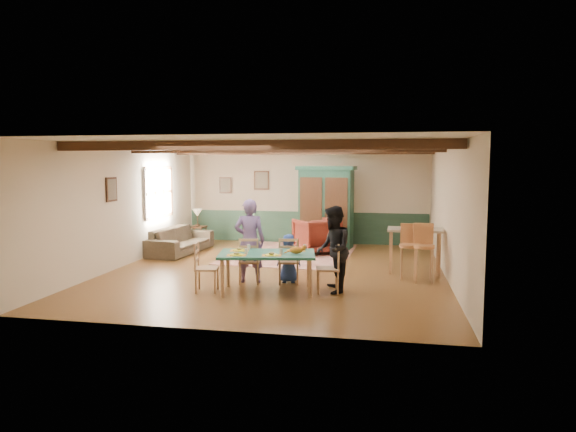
% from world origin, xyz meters
% --- Properties ---
extents(floor, '(8.00, 8.00, 0.00)m').
position_xyz_m(floor, '(0.00, 0.00, 0.00)').
color(floor, brown).
rests_on(floor, ground).
extents(wall_back, '(7.00, 0.02, 2.70)m').
position_xyz_m(wall_back, '(0.00, 4.00, 1.35)').
color(wall_back, beige).
rests_on(wall_back, floor).
extents(wall_left, '(0.02, 8.00, 2.70)m').
position_xyz_m(wall_left, '(-3.50, 0.00, 1.35)').
color(wall_left, beige).
rests_on(wall_left, floor).
extents(wall_right, '(0.02, 8.00, 2.70)m').
position_xyz_m(wall_right, '(3.50, 0.00, 1.35)').
color(wall_right, beige).
rests_on(wall_right, floor).
extents(ceiling, '(7.00, 8.00, 0.02)m').
position_xyz_m(ceiling, '(0.00, 0.00, 2.70)').
color(ceiling, silver).
rests_on(ceiling, wall_back).
extents(wainscot_back, '(6.95, 0.03, 0.90)m').
position_xyz_m(wainscot_back, '(0.00, 3.98, 0.45)').
color(wainscot_back, '#223E2E').
rests_on(wainscot_back, floor).
extents(ceiling_beam_front, '(6.95, 0.16, 0.16)m').
position_xyz_m(ceiling_beam_front, '(0.00, -2.30, 2.61)').
color(ceiling_beam_front, black).
rests_on(ceiling_beam_front, ceiling).
extents(ceiling_beam_mid, '(6.95, 0.16, 0.16)m').
position_xyz_m(ceiling_beam_mid, '(0.00, 0.40, 2.61)').
color(ceiling_beam_mid, black).
rests_on(ceiling_beam_mid, ceiling).
extents(ceiling_beam_back, '(6.95, 0.16, 0.16)m').
position_xyz_m(ceiling_beam_back, '(0.00, 3.00, 2.61)').
color(ceiling_beam_back, black).
rests_on(ceiling_beam_back, ceiling).
extents(window_left, '(0.06, 1.60, 1.30)m').
position_xyz_m(window_left, '(-3.47, 1.70, 1.55)').
color(window_left, white).
rests_on(window_left, wall_left).
extents(picture_left_wall, '(0.04, 0.42, 0.52)m').
position_xyz_m(picture_left_wall, '(-3.47, -0.60, 1.75)').
color(picture_left_wall, '#7E735B').
rests_on(picture_left_wall, wall_left).
extents(picture_back_a, '(0.45, 0.04, 0.55)m').
position_xyz_m(picture_back_a, '(-1.30, 3.97, 1.80)').
color(picture_back_a, '#7E735B').
rests_on(picture_back_a, wall_back).
extents(picture_back_b, '(0.38, 0.04, 0.48)m').
position_xyz_m(picture_back_b, '(-2.40, 3.97, 1.65)').
color(picture_back_b, '#7E735B').
rests_on(picture_back_b, wall_back).
extents(dining_table, '(1.84, 1.22, 0.71)m').
position_xyz_m(dining_table, '(0.20, -1.80, 0.35)').
color(dining_table, '#1D5E4D').
rests_on(dining_table, floor).
extents(dining_chair_far_left, '(0.46, 0.48, 0.90)m').
position_xyz_m(dining_chair_far_left, '(-0.29, -1.19, 0.45)').
color(dining_chair_far_left, '#A47652').
rests_on(dining_chair_far_left, floor).
extents(dining_chair_far_right, '(0.46, 0.48, 0.90)m').
position_xyz_m(dining_chair_far_right, '(0.46, -1.06, 0.45)').
color(dining_chair_far_right, '#A47652').
rests_on(dining_chair_far_right, floor).
extents(dining_chair_end_left, '(0.48, 0.46, 0.90)m').
position_xyz_m(dining_chair_end_left, '(-0.87, -1.99, 0.45)').
color(dining_chair_end_left, '#A47652').
rests_on(dining_chair_end_left, floor).
extents(dining_chair_end_right, '(0.48, 0.46, 0.90)m').
position_xyz_m(dining_chair_end_right, '(1.27, -1.61, 0.45)').
color(dining_chair_end_right, '#A47652').
rests_on(dining_chair_end_right, floor).
extents(person_man, '(0.65, 0.49, 1.63)m').
position_xyz_m(person_man, '(-0.30, -1.12, 0.81)').
color(person_man, '#684F87').
rests_on(person_man, floor).
extents(person_woman, '(0.71, 0.85, 1.56)m').
position_xyz_m(person_woman, '(1.36, -1.60, 0.78)').
color(person_woman, black).
rests_on(person_woman, floor).
extents(person_child, '(0.51, 0.38, 0.95)m').
position_xyz_m(person_child, '(0.44, -0.99, 0.47)').
color(person_child, navy).
rests_on(person_child, floor).
extents(cat, '(0.36, 0.19, 0.17)m').
position_xyz_m(cat, '(0.73, -1.80, 0.79)').
color(cat, orange).
rests_on(cat, dining_table).
extents(place_setting_near_left, '(0.42, 0.34, 0.11)m').
position_xyz_m(place_setting_near_left, '(-0.27, -2.12, 0.76)').
color(place_setting_near_left, yellow).
rests_on(place_setting_near_left, dining_table).
extents(place_setting_near_center, '(0.42, 0.34, 0.11)m').
position_xyz_m(place_setting_near_center, '(0.34, -2.02, 0.76)').
color(place_setting_near_center, yellow).
rests_on(place_setting_near_center, dining_table).
extents(place_setting_far_left, '(0.42, 0.34, 0.11)m').
position_xyz_m(place_setting_far_left, '(-0.35, -1.66, 0.76)').
color(place_setting_far_left, yellow).
rests_on(place_setting_far_left, dining_table).
extents(place_setting_far_right, '(0.42, 0.34, 0.11)m').
position_xyz_m(place_setting_far_right, '(0.67, -1.48, 0.76)').
color(place_setting_far_right, yellow).
rests_on(place_setting_far_right, dining_table).
extents(area_rug, '(3.18, 3.70, 0.01)m').
position_xyz_m(area_rug, '(-0.08, 2.02, 0.01)').
color(area_rug, beige).
rests_on(area_rug, floor).
extents(armoire, '(1.64, 0.82, 2.22)m').
position_xyz_m(armoire, '(0.69, 3.19, 1.11)').
color(armoire, '#16382A').
rests_on(armoire, floor).
extents(armchair, '(1.36, 1.37, 0.90)m').
position_xyz_m(armchair, '(0.55, 2.26, 0.45)').
color(armchair, '#42110D').
rests_on(armchair, floor).
extents(sofa, '(1.07, 2.30, 0.65)m').
position_xyz_m(sofa, '(-2.91, 1.73, 0.33)').
color(sofa, '#393024').
rests_on(sofa, floor).
extents(end_table, '(0.45, 0.45, 0.53)m').
position_xyz_m(end_table, '(-2.93, 3.00, 0.26)').
color(end_table, black).
rests_on(end_table, floor).
extents(table_lamp, '(0.28, 0.28, 0.49)m').
position_xyz_m(table_lamp, '(-2.93, 3.00, 0.77)').
color(table_lamp, '#D5BF89').
rests_on(table_lamp, end_table).
extents(counter_table, '(1.15, 0.70, 0.94)m').
position_xyz_m(counter_table, '(2.89, 0.36, 0.47)').
color(counter_table, '#C2B197').
rests_on(counter_table, floor).
extents(bar_stool_left, '(0.42, 0.46, 1.11)m').
position_xyz_m(bar_stool_left, '(2.75, -0.35, 0.55)').
color(bar_stool_left, '#C17D4B').
rests_on(bar_stool_left, floor).
extents(bar_stool_right, '(0.42, 0.46, 1.14)m').
position_xyz_m(bar_stool_right, '(3.02, -0.51, 0.57)').
color(bar_stool_right, '#C17D4B').
rests_on(bar_stool_right, floor).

